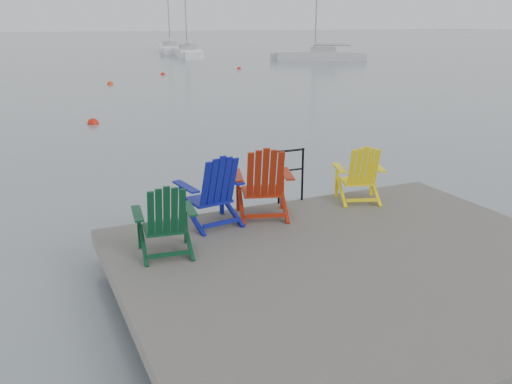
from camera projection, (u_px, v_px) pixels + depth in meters
name	position (u px, v px, depth m)	size (l,w,h in m)	color
ground	(361.00, 295.00, 7.03)	(400.00, 400.00, 0.00)	slate
dock	(362.00, 271.00, 6.92)	(6.00, 5.00, 1.40)	#2F2D2A
handrail	(291.00, 170.00, 8.94)	(0.48, 0.04, 0.90)	black
chair_green	(165.00, 219.00, 6.88)	(0.85, 0.80, 0.98)	#0A391F
chair_blue	(213.00, 190.00, 7.90)	(0.95, 0.89, 1.09)	navy
chair_red	(263.00, 182.00, 8.21)	(1.07, 1.01, 1.13)	maroon
chair_yellow	(360.00, 173.00, 8.96)	(0.93, 0.89, 0.98)	yellow
sailboat_near	(188.00, 53.00, 53.77)	(3.69, 8.52, 11.43)	white
sailboat_mid	(170.00, 49.00, 61.39)	(4.53, 9.51, 12.60)	white
sailboat_far	(319.00, 57.00, 48.67)	(7.32, 5.52, 10.36)	silver
buoy_a	(93.00, 124.00, 18.74)	(0.40, 0.40, 0.40)	red
buoy_b	(110.00, 84.00, 30.45)	(0.36, 0.36, 0.36)	red
buoy_c	(163.00, 75.00, 36.02)	(0.32, 0.32, 0.32)	red
buoy_d	(239.00, 69.00, 40.33)	(0.32, 0.32, 0.32)	red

